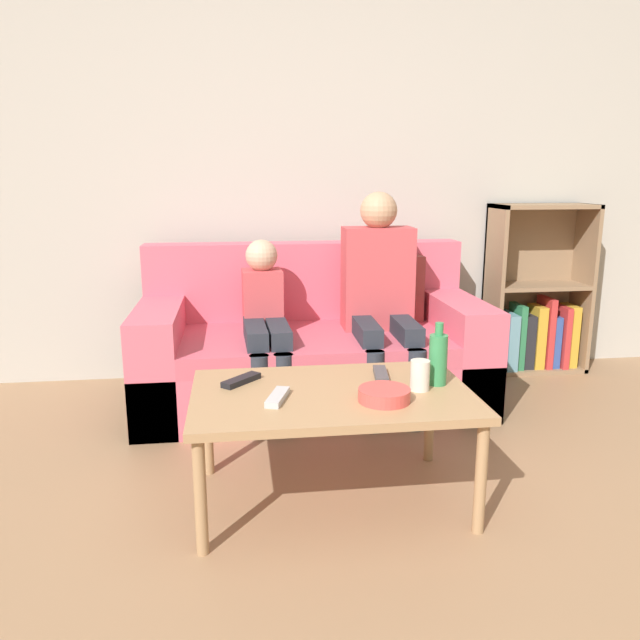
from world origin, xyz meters
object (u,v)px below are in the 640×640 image
Objects in this scene: person_adult at (380,287)px; tv_remote_2 at (241,380)px; person_child at (265,319)px; tv_remote_0 at (278,397)px; couch at (312,351)px; tv_remote_1 at (381,374)px; cup_near at (420,375)px; bottle at (438,358)px; bookshelf at (534,309)px; coffee_table at (332,402)px; snack_bowl at (384,395)px.

person_adult is 7.01× the size of tv_remote_2.
person_child reaches higher than tv_remote_0.
couch reaches higher than tv_remote_1.
person_child is (-0.25, -0.14, 0.21)m from couch.
person_adult is 10.02× the size of cup_near.
couch is at bearing 167.56° from person_adult.
person_child is at bearing 107.70° from tv_remote_0.
person_child is 3.69× the size of bottle.
tv_remote_2 is at bearing -101.07° from person_child.
person_adult is (-1.08, -0.45, 0.24)m from bookshelf.
bottle is at bearing 34.54° from tv_remote_2.
tv_remote_1 is (-0.19, -0.86, -0.18)m from person_adult.
coffee_table is 1.10m from person_adult.
person_adult is (0.34, -0.08, 0.35)m from couch.
coffee_table is 0.21m from snack_bowl.
person_adult is at bearing 67.95° from coffee_table.
snack_bowl is at bearing -100.91° from person_adult.
snack_bowl is 0.29m from bottle.
person_child is 1.11m from snack_bowl.
cup_near is 0.63× the size of tv_remote_1.
cup_near is 0.70× the size of tv_remote_2.
cup_near is at bearing 31.96° from snack_bowl.
couch is 7.53× the size of bottle.
bookshelf is 1.19m from person_adult.
couch is 1.18m from tv_remote_0.
couch reaches higher than coffee_table.
bottle is (0.34, -1.05, 0.25)m from couch.
cup_near is at bearing -147.64° from bottle.
tv_remote_0 is 0.61m from bottle.
tv_remote_1 is at bearing -65.20° from person_child.
tv_remote_1 is (0.21, 0.14, 0.05)m from coffee_table.
couch is 1.47m from bookshelf.
cup_near is 0.11m from bottle.
coffee_table is 0.96m from person_child.
tv_remote_1 is at bearing 44.11° from tv_remote_0.
couch is at bearing 95.24° from tv_remote_0.
cup_near reaches higher than tv_remote_1.
tv_remote_1 is 0.98× the size of snack_bowl.
coffee_table is at bearing -135.61° from bookshelf.
person_adult is 6.22× the size of tv_remote_0.
person_adult is 1.27× the size of person_child.
snack_bowl is (-1.32, -1.57, 0.07)m from bookshelf.
tv_remote_2 is 0.88× the size of snack_bowl.
couch is at bearing 86.73° from coffee_table.
couch is at bearing 111.17° from tv_remote_2.
tv_remote_1 is (0.41, 0.20, 0.00)m from tv_remote_0.
tv_remote_0 is at bearing -102.84° from couch.
snack_bowl is at bearing -85.20° from couch.
person_child reaches higher than cup_near.
tv_remote_0 reaches higher than coffee_table.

